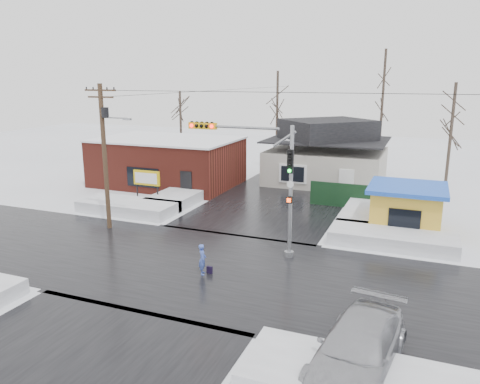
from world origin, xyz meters
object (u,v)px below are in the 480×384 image
at_px(traffic_signal, 262,172).
at_px(pedestrian, 202,260).
at_px(kiosk, 406,208).
at_px(marquee_sign, 147,179).
at_px(utility_pole, 105,148).
at_px(car, 358,349).

bearing_deg(traffic_signal, pedestrian, -114.35).
bearing_deg(kiosk, marquee_sign, -178.45).
relative_size(marquee_sign, kiosk, 0.55).
xyz_separation_m(kiosk, pedestrian, (-8.77, -10.79, -0.70)).
bearing_deg(kiosk, traffic_signal, -135.16).
distance_m(traffic_signal, utility_pole, 10.39).
relative_size(marquee_sign, car, 0.44).
bearing_deg(marquee_sign, car, -40.86).
relative_size(kiosk, car, 0.79).
xyz_separation_m(traffic_signal, pedestrian, (-1.70, -3.76, -3.78)).
xyz_separation_m(traffic_signal, kiosk, (7.07, 7.03, -3.08)).
bearing_deg(utility_pole, pedestrian, -26.37).
relative_size(utility_pole, car, 1.55).
height_order(traffic_signal, car, traffic_signal).
relative_size(traffic_signal, car, 1.21).
height_order(marquee_sign, pedestrian, marquee_sign).
xyz_separation_m(marquee_sign, pedestrian, (9.73, -10.29, -1.16)).
distance_m(traffic_signal, marquee_sign, 13.42).
relative_size(utility_pole, pedestrian, 5.91).
bearing_deg(car, marquee_sign, 146.38).
distance_m(utility_pole, pedestrian, 10.60).
distance_m(utility_pole, kiosk, 18.95).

